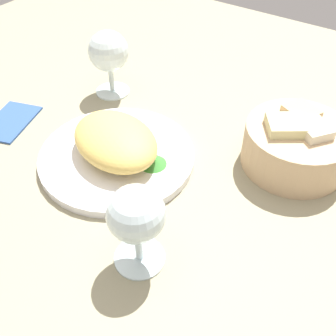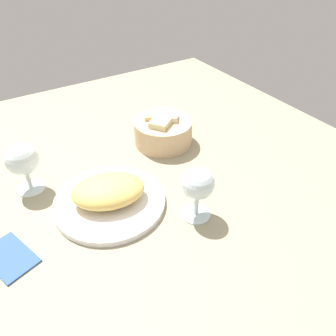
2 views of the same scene
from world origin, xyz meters
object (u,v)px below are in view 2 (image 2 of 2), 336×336
wine_glass_near (198,186)px  folded_napkin (9,256)px  bread_basket (163,131)px  wine_glass_far (22,161)px  plate (110,202)px

wine_glass_near → folded_napkin: wine_glass_near is taller
bread_basket → wine_glass_near: wine_glass_near is taller
wine_glass_far → plate: bearing=-47.4°
plate → wine_glass_far: wine_glass_far is taller
bread_basket → wine_glass_near: 29.79cm
wine_glass_far → bread_basket: bearing=0.7°
plate → wine_glass_far: bearing=132.6°
plate → wine_glass_near: 20.69cm
bread_basket → folded_napkin: bread_basket is taller
plate → folded_napkin: bearing=-171.4°
bread_basket → wine_glass_far: (-36.95, -0.43, 4.32)cm
bread_basket → folded_napkin: bearing=-157.7°
wine_glass_near → folded_napkin: (-36.72, 9.48, -7.68)cm
folded_napkin → wine_glass_near: bearing=-123.0°
wine_glass_near → folded_napkin: size_ratio=1.11×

